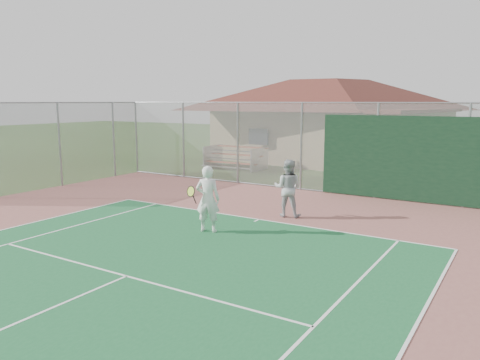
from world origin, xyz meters
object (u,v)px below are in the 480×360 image
at_px(clubhouse, 328,112).
at_px(player_white_front, 208,199).
at_px(bleachers, 235,157).
at_px(player_grey_back, 288,189).

bearing_deg(clubhouse, player_white_front, -69.42).
distance_m(bleachers, player_white_front, 12.35).
bearing_deg(bleachers, player_white_front, -63.01).
bearing_deg(clubhouse, bleachers, -106.38).
height_order(clubhouse, player_grey_back, clubhouse).
xyz_separation_m(bleachers, player_grey_back, (7.09, -8.06, 0.28)).
relative_size(clubhouse, player_white_front, 7.99).
distance_m(clubhouse, player_white_front, 17.04).
bearing_deg(bleachers, player_grey_back, -50.83).
bearing_deg(player_white_front, clubhouse, -98.20).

